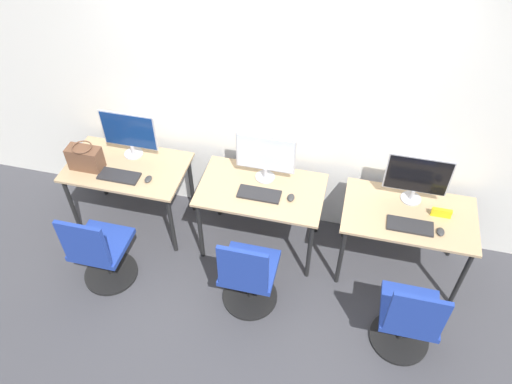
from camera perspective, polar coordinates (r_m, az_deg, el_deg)
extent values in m
plane|color=#3D3D42|center=(4.67, -0.38, -8.79)|extent=(20.00, 20.00, 0.00)
cube|color=silver|center=(4.24, 2.08, 11.02)|extent=(12.00, 0.05, 2.80)
cube|color=tan|center=(4.70, -14.60, 2.76)|extent=(1.09, 0.65, 0.02)
cylinder|color=black|center=(5.00, -20.23, -1.59)|extent=(0.04, 0.04, 0.71)
cylinder|color=black|center=(4.60, -9.59, -3.77)|extent=(0.04, 0.04, 0.71)
cylinder|color=black|center=(5.32, -17.51, 2.56)|extent=(0.04, 0.04, 0.71)
cylinder|color=black|center=(4.95, -7.39, 0.86)|extent=(0.04, 0.04, 0.71)
cylinder|color=#B2B2B7|center=(4.80, -13.80, 4.28)|extent=(0.17, 0.17, 0.01)
cylinder|color=#B2B2B7|center=(4.77, -13.91, 4.76)|extent=(0.04, 0.04, 0.09)
cube|color=#B2B2B7|center=(4.64, -14.34, 6.84)|extent=(0.52, 0.01, 0.37)
cube|color=navy|center=(4.63, -14.38, 6.78)|extent=(0.49, 0.01, 0.34)
cube|color=#262628|center=(4.59, -15.38, 1.78)|extent=(0.37, 0.16, 0.02)
ellipsoid|color=#333333|center=(4.49, -12.21, 1.45)|extent=(0.06, 0.09, 0.03)
cylinder|color=black|center=(4.81, -16.19, -8.89)|extent=(0.48, 0.48, 0.03)
cylinder|color=black|center=(4.65, -16.69, -7.40)|extent=(0.04, 0.04, 0.38)
cube|color=navy|center=(4.49, -17.24, -5.72)|extent=(0.44, 0.44, 0.05)
cube|color=navy|center=(4.21, -19.12, -5.63)|extent=(0.40, 0.04, 0.44)
cube|color=tan|center=(4.33, 0.60, 0.24)|extent=(1.09, 0.65, 0.02)
cylinder|color=black|center=(4.52, -6.37, -4.40)|extent=(0.04, 0.04, 0.71)
cylinder|color=black|center=(4.37, 6.12, -6.71)|extent=(0.04, 0.04, 0.71)
cylinder|color=black|center=(4.88, -4.38, 0.35)|extent=(0.04, 0.04, 0.71)
cylinder|color=black|center=(4.74, 7.18, -1.62)|extent=(0.04, 0.04, 0.71)
cylinder|color=#B2B2B7|center=(4.43, 1.05, 1.74)|extent=(0.17, 0.17, 0.01)
cylinder|color=#B2B2B7|center=(4.39, 1.05, 2.23)|extent=(0.04, 0.04, 0.09)
cube|color=#B2B2B7|center=(4.25, 1.11, 4.43)|extent=(0.52, 0.01, 0.37)
cube|color=silver|center=(4.24, 1.08, 4.36)|extent=(0.49, 0.01, 0.34)
cube|color=#262628|center=(4.26, 0.37, -0.24)|extent=(0.37, 0.16, 0.02)
ellipsoid|color=#333333|center=(4.24, 4.02, -0.63)|extent=(0.06, 0.09, 0.03)
cylinder|color=black|center=(4.48, -0.69, -11.82)|extent=(0.48, 0.48, 0.03)
cylinder|color=black|center=(4.31, -0.72, -10.34)|extent=(0.04, 0.04, 0.38)
cube|color=navy|center=(4.14, -0.74, -8.65)|extent=(0.44, 0.44, 0.05)
cube|color=navy|center=(3.83, -1.52, -8.83)|extent=(0.40, 0.04, 0.44)
cube|color=tan|center=(4.32, 17.17, -2.52)|extent=(1.09, 0.65, 0.02)
cylinder|color=black|center=(4.37, 9.66, -7.31)|extent=(0.04, 0.04, 0.71)
cylinder|color=black|center=(4.50, 22.38, -9.20)|extent=(0.04, 0.04, 0.71)
cylinder|color=black|center=(4.73, 10.43, -2.17)|extent=(0.04, 0.04, 0.71)
cylinder|color=black|center=(4.85, 22.08, -4.04)|extent=(0.04, 0.04, 0.71)
cylinder|color=#B2B2B7|center=(4.43, 17.27, -0.71)|extent=(0.17, 0.17, 0.01)
cylinder|color=#B2B2B7|center=(4.40, 17.41, -0.24)|extent=(0.04, 0.04, 0.09)
cube|color=#B2B2B7|center=(4.26, 18.03, 1.87)|extent=(0.52, 0.01, 0.37)
cube|color=black|center=(4.25, 18.03, 1.80)|extent=(0.49, 0.01, 0.34)
cube|color=#262628|center=(4.20, 17.20, -3.71)|extent=(0.37, 0.16, 0.02)
ellipsoid|color=#333333|center=(4.23, 20.35, -4.28)|extent=(0.06, 0.09, 0.03)
cylinder|color=black|center=(4.43, 15.99, -15.74)|extent=(0.48, 0.48, 0.03)
cylinder|color=black|center=(4.26, 16.53, -14.38)|extent=(0.04, 0.04, 0.38)
cube|color=navy|center=(4.09, 17.15, -12.82)|extent=(0.44, 0.44, 0.05)
cube|color=navy|center=(3.77, 17.88, -13.35)|extent=(0.40, 0.04, 0.44)
cube|color=brown|center=(4.71, -18.93, 3.66)|extent=(0.30, 0.14, 0.22)
torus|color=brown|center=(4.63, -19.30, 4.87)|extent=(0.18, 0.18, 0.01)
cube|color=yellow|center=(4.34, 20.43, -2.24)|extent=(0.16, 0.03, 0.08)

